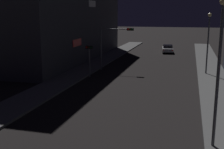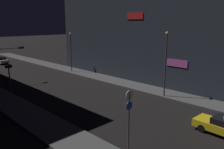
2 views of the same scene
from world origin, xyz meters
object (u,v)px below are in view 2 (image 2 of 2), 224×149
at_px(traffic_light_left_kerb, 9,73).
at_px(street_lamp_near_block, 166,59).
at_px(traffic_light_overhead, 7,57).
at_px(street_lamp_far_block, 71,48).
at_px(taxi, 224,126).
at_px(sign_pole_left, 129,119).
at_px(far_car, 0,60).

xyz_separation_m(traffic_light_left_kerb, street_lamp_near_block, (12.03, -14.86, 2.02)).
bearing_deg(traffic_light_overhead, street_lamp_far_block, 1.05).
distance_m(taxi, traffic_light_overhead, 28.40).
relative_size(traffic_light_left_kerb, sign_pole_left, 0.78).
height_order(taxi, street_lamp_far_block, street_lamp_far_block).
distance_m(traffic_light_left_kerb, sign_pole_left, 20.42).
bearing_deg(far_car, sign_pole_left, -100.06).
relative_size(taxi, traffic_light_overhead, 0.85).
distance_m(taxi, traffic_light_left_kerb, 24.51).
bearing_deg(sign_pole_left, traffic_light_overhead, 84.47).
bearing_deg(sign_pole_left, street_lamp_far_block, 61.75).
distance_m(far_car, street_lamp_far_block, 19.38).
bearing_deg(traffic_light_left_kerb, taxi, -72.91).
relative_size(taxi, street_lamp_near_block, 0.60).
relative_size(traffic_light_overhead, street_lamp_far_block, 0.78).
distance_m(far_car, sign_pole_left, 43.77).
height_order(far_car, street_lamp_far_block, street_lamp_far_block).
bearing_deg(far_car, street_lamp_near_block, -82.07).
xyz_separation_m(far_car, sign_pole_left, (-7.64, -43.04, 2.21)).
distance_m(traffic_light_overhead, street_lamp_far_block, 11.01).
bearing_deg(street_lamp_near_block, traffic_light_left_kerb, 128.99).
height_order(traffic_light_left_kerb, street_lamp_near_block, street_lamp_near_block).
height_order(far_car, traffic_light_left_kerb, traffic_light_left_kerb).
relative_size(taxi, sign_pole_left, 0.99).
bearing_deg(traffic_light_overhead, taxi, -78.50).
height_order(street_lamp_near_block, street_lamp_far_block, street_lamp_near_block).
height_order(traffic_light_overhead, sign_pole_left, traffic_light_overhead).
bearing_deg(traffic_light_overhead, street_lamp_near_block, -61.34).
xyz_separation_m(far_car, traffic_light_left_kerb, (-6.80, -22.64, 1.83)).
distance_m(traffic_light_overhead, street_lamp_near_block, 21.84).
bearing_deg(taxi, street_lamp_far_block, 79.10).
height_order(taxi, traffic_light_left_kerb, traffic_light_left_kerb).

